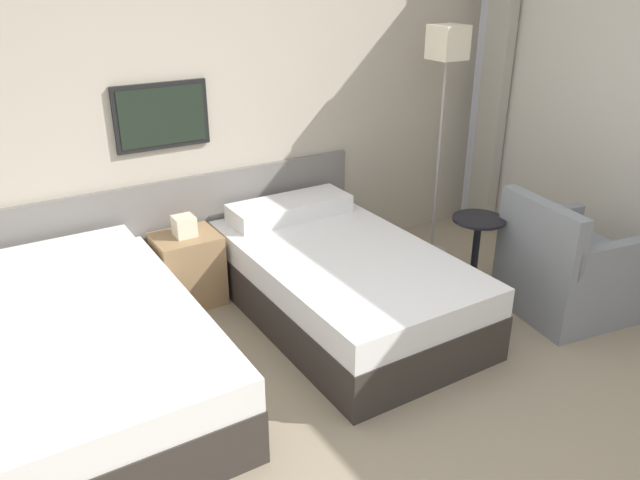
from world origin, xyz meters
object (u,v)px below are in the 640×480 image
Objects in this scene: bed_near_window at (341,282)px; side_table at (476,245)px; floor_lamp at (446,66)px; armchair at (567,273)px; bed_near_door at (94,354)px; nightstand at (188,268)px.

bed_near_window is 3.10× the size of side_table.
armchair is at bearing -83.31° from floor_lamp.
bed_near_window is at bearing 69.90° from armchair.
side_table is at bearing 50.42° from armchair.
bed_near_window is 2.27× the size of armchair.
bed_near_door is 1.63m from bed_near_window.
floor_lamp is at bearing 70.12° from side_table.
floor_lamp reaches higher than side_table.
floor_lamp is at bearing 20.58° from bed_near_window.
nightstand is 1.06× the size of side_table.
floor_lamp is 1.36m from side_table.
armchair reaches higher than nightstand.
bed_near_door and bed_near_window have the same top height.
nightstand is at bearing 138.56° from bed_near_window.
bed_near_window is 2.93× the size of nightstand.
floor_lamp reaches higher than bed_near_window.
bed_near_door is 1.06× the size of floor_lamp.
side_table is at bearing -29.86° from nightstand.
nightstand is at bearing 64.84° from armchair.
bed_near_door is 1.00× the size of bed_near_window.
floor_lamp reaches higher than bed_near_door.
floor_lamp is at bearing 15.77° from armchair.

